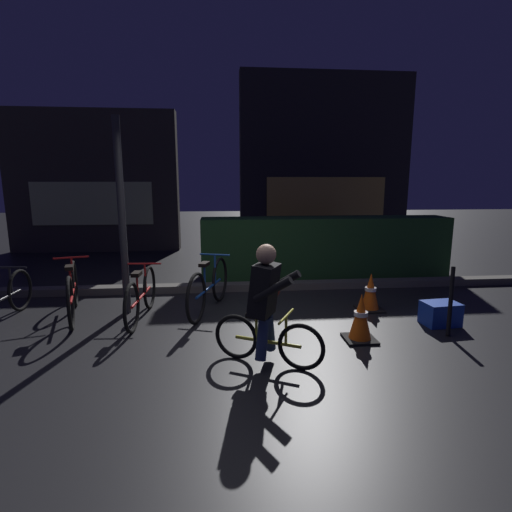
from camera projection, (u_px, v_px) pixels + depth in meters
The scene contains 15 objects.
ground_plane at pixel (244, 341), 4.63m from camera, with size 40.00×40.00×0.00m, color black.
sidewalk_curb at pixel (236, 287), 6.76m from camera, with size 12.00×0.24×0.12m, color #56544F.
hedge_row at pixel (325, 247), 7.72m from camera, with size 4.80×0.70×1.15m, color #214723.
storefront_left at pixel (94, 182), 10.31m from camera, with size 4.33×0.54×3.63m.
storefront_right at pixel (325, 161), 11.47m from camera, with size 4.95×0.54×4.85m.
street_post at pixel (122, 218), 5.40m from camera, with size 0.10×0.10×2.70m, color #2D2D33.
parked_bike_leftmost at pixel (2, 298), 5.23m from camera, with size 0.46×1.50×0.69m.
parked_bike_left_mid at pixel (73, 291), 5.40m from camera, with size 0.57×1.66×0.79m.
parked_bike_center_left at pixel (141, 296), 5.30m from camera, with size 0.46×1.57×0.73m.
parked_bike_center_right at pixel (209, 287), 5.63m from camera, with size 0.59×1.64×0.79m.
traffic_cone_near at pixel (361, 318), 4.60m from camera, with size 0.36×0.36×0.57m.
traffic_cone_far at pixel (370, 293), 5.69m from camera, with size 0.36×0.36×0.55m.
blue_crate at pixel (440, 314), 5.13m from camera, with size 0.44×0.32×0.30m, color #193DB7.
cyclist at pixel (266, 304), 3.97m from camera, with size 1.08×0.67×1.25m.
closed_umbrella at pixel (451, 301), 4.84m from camera, with size 0.05×0.05×0.85m, color black.
Camera 1 is at (-0.27, -4.35, 1.85)m, focal length 27.69 mm.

